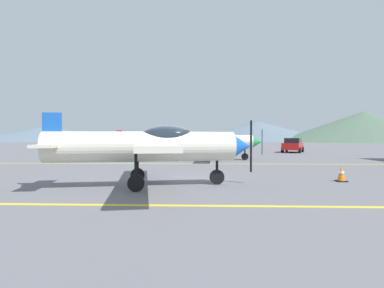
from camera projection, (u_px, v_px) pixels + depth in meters
name	position (u px, v px, depth m)	size (l,w,h in m)	color
ground_plane	(161.00, 181.00, 11.26)	(400.00, 400.00, 0.00)	slate
apron_line_near	(137.00, 205.00, 7.18)	(80.00, 0.16, 0.01)	yellow
apron_line_far	(178.00, 164.00, 18.80)	(80.00, 0.16, 0.01)	yellow
airplane_near	(150.00, 145.00, 10.08)	(7.12, 8.13, 2.43)	silver
airplane_mid	(214.00, 141.00, 22.12)	(7.04, 8.11, 2.43)	white
airplane_far	(149.00, 140.00, 31.28)	(7.09, 8.14, 2.43)	silver
car_sedan	(293.00, 145.00, 33.90)	(3.42, 4.66, 1.62)	red
traffic_cone_front	(341.00, 174.00, 11.12)	(0.36, 0.36, 0.59)	black
hill_left	(48.00, 134.00, 147.65)	(72.51, 72.51, 7.38)	slate
hill_centerleft	(157.00, 135.00, 166.30)	(57.50, 57.50, 6.40)	slate
hill_centerright	(257.00, 131.00, 155.33)	(75.32, 75.32, 10.23)	slate
hill_right	(364.00, 127.00, 128.38)	(74.13, 74.13, 13.11)	#4C6651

